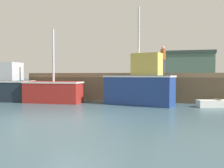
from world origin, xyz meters
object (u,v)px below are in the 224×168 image
object	(u,v)px
fishing_boat_near_right	(54,91)
fishing_boat_mid	(140,85)
rowboat	(218,103)
dockworker	(163,60)

from	to	relation	value
fishing_boat_near_right	fishing_boat_mid	world-z (taller)	fishing_boat_mid
fishing_boat_near_right	rowboat	size ratio (longest dim) A/B	2.02
fishing_boat_near_right	rowboat	xyz separation A→B (m)	(8.31, 0.24, -0.46)
rowboat	fishing_boat_mid	bearing A→B (deg)	-178.12
fishing_boat_mid	rowboat	world-z (taller)	fishing_boat_mid
fishing_boat_near_right	dockworker	bearing A→B (deg)	40.53
fishing_boat_mid	dockworker	xyz separation A→B (m)	(0.90, 4.65, 1.53)
fishing_boat_near_right	rowboat	bearing A→B (deg)	1.63
fishing_boat_near_right	dockworker	xyz separation A→B (m)	(5.57, 4.77, 1.91)
rowboat	dockworker	world-z (taller)	dockworker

